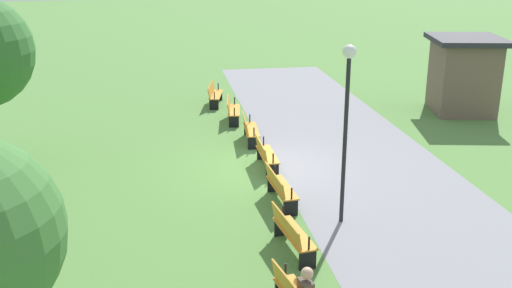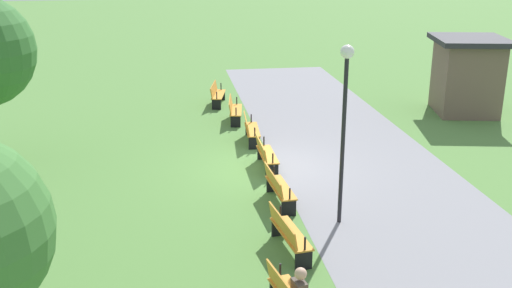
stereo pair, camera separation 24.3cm
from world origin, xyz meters
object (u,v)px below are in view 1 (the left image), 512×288
Objects in this scene: bench_1 at (232,109)px; kiosk at (463,74)px; lamp_post at (347,103)px; bench_0 at (214,94)px; bench_3 at (265,154)px; bench_2 at (249,129)px; bench_5 at (291,233)px; bench_4 at (280,187)px.

kiosk is (0.09, 9.36, 1.09)m from bench_1.
lamp_post is (9.15, 1.56, 2.54)m from bench_1.
bench_0 and bench_3 have the same top height.
bench_1 and bench_2 have the same top height.
bench_1 is 1.01× the size of bench_2.
bench_5 is at bearing 1.94° from bench_2.
kiosk reaches higher than bench_0.
bench_0 is 1.02× the size of bench_2.
bench_0 is 10.22m from kiosk.
bench_3 is at bearing 17.41° from bench_0.
bench_0 is at bearing 179.99° from bench_4.
lamp_post reaches higher than bench_5.
bench_4 is (10.44, 0.70, 0.00)m from bench_0.
bench_5 is (10.46, -0.00, 0.00)m from bench_1.
bench_0 is at bearing -170.34° from lamp_post.
lamp_post is at bearing 41.01° from bench_4.
bench_0 is 12.17m from lamp_post.
bench_4 is 0.51× the size of kiosk.
kiosk is at bearing 130.17° from bench_5.
bench_1 is 7.86m from bench_4.
bench_2 is at bearing -178.07° from bench_3.
bench_5 is at bearing 13.55° from bench_0.
lamp_post reaches higher than bench_1.
bench_0 is 7.86m from bench_3.
bench_4 is 0.40× the size of lamp_post.
lamp_post is at bearing 17.08° from bench_3.
bench_2 is 7.13m from lamp_post.
bench_0 is at bearing -174.21° from bench_3.
bench_3 is at bearing 168.40° from bench_5.
bench_2 is 1.00× the size of bench_4.
bench_3 is at bearing -49.21° from kiosk.
bench_5 is at bearing -30.99° from kiosk.
lamp_post is at bearing 21.27° from bench_0.
bench_3 is at bearing -162.92° from lamp_post.
bench_0 is at bearing -168.41° from bench_2.
bench_5 is (5.23, -0.35, 0.00)m from bench_3.
bench_3 is 0.98× the size of bench_4.
lamp_post is 1.27× the size of kiosk.
bench_3 is 4.82m from lamp_post.
bench_2 is 0.51× the size of kiosk.
bench_4 is (7.85, 0.26, 0.00)m from bench_1.
bench_1 is 0.41× the size of lamp_post.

